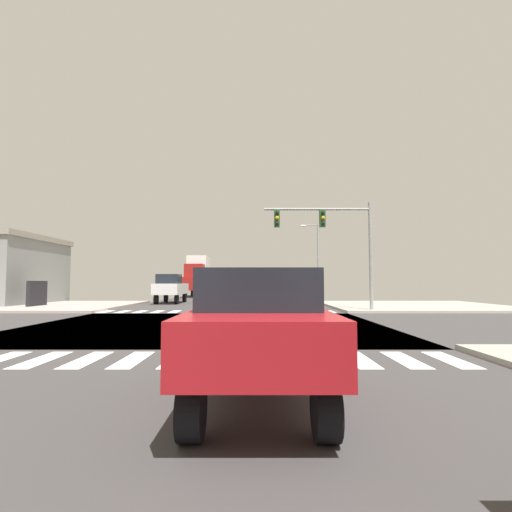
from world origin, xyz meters
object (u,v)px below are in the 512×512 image
object	(u,v)px
traffic_signal_mast	(328,231)
pickup_farside_1	(218,286)
street_lamp	(314,254)
box_truck_trailing_1	(197,275)
pickup_leading_3	(170,287)
sedan_crossing_1	(257,323)

from	to	relation	value
traffic_signal_mast	pickup_farside_1	size ratio (longest dim) A/B	1.25
street_lamp	box_truck_trailing_1	bearing A→B (deg)	140.05
street_lamp	box_truck_trailing_1	size ratio (longest dim) A/B	0.99
street_lamp	traffic_signal_mast	bearing A→B (deg)	-95.23
traffic_signal_mast	street_lamp	size ratio (longest dim) A/B	0.89
pickup_leading_3	box_truck_trailing_1	xyz separation A→B (m)	(0.00, 15.13, 1.27)
pickup_leading_3	box_truck_trailing_1	world-z (taller)	box_truck_trailing_1
pickup_farside_1	pickup_leading_3	size ratio (longest dim) A/B	1.00
pickup_farside_1	sedan_crossing_1	bearing A→B (deg)	96.12
pickup_leading_3	street_lamp	bearing A→B (deg)	-159.66
traffic_signal_mast	box_truck_trailing_1	distance (m)	27.35
sedan_crossing_1	pickup_leading_3	size ratio (longest dim) A/B	0.84
street_lamp	pickup_farside_1	distance (m)	11.36
traffic_signal_mast	sedan_crossing_1	world-z (taller)	traffic_signal_mast
pickup_farside_1	traffic_signal_mast	bearing A→B (deg)	112.55
pickup_leading_3	sedan_crossing_1	bearing A→B (deg)	104.41
traffic_signal_mast	box_truck_trailing_1	size ratio (longest dim) A/B	0.89
pickup_leading_3	box_truck_trailing_1	distance (m)	15.19
sedan_crossing_1	pickup_farside_1	bearing A→B (deg)	96.12
street_lamp	sedan_crossing_1	distance (m)	32.52
traffic_signal_mast	box_truck_trailing_1	world-z (taller)	traffic_signal_mast
traffic_signal_mast	pickup_leading_3	world-z (taller)	traffic_signal_mast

